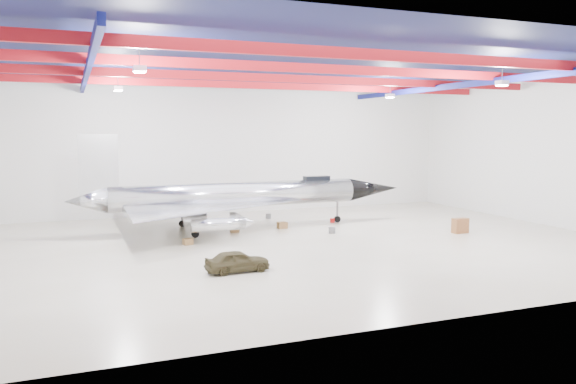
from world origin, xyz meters
name	(u,v)px	position (x,y,z in m)	size (l,w,h in m)	color
floor	(298,244)	(0.00, 0.00, 0.00)	(40.00, 40.00, 0.00)	#BAAE94
wall_back	(233,149)	(0.00, 15.00, 5.50)	(40.00, 40.00, 0.00)	silver
wall_right	(549,151)	(20.00, 0.00, 5.50)	(30.00, 30.00, 0.00)	silver
ceiling	(299,64)	(0.00, 0.00, 11.00)	(40.00, 40.00, 0.00)	#0A0F38
ceiling_structure	(299,75)	(0.00, 0.00, 10.32)	(39.50, 29.50, 1.08)	maroon
jet_aircraft	(237,198)	(-2.06, 6.66, 2.22)	(24.84, 14.30, 6.78)	silver
jeep	(237,261)	(-5.44, -5.32, 0.55)	(1.29, 3.21, 1.09)	#3D351E
desk	(460,226)	(11.84, -0.45, 0.51)	(1.12, 0.56, 1.02)	brown
crate_ply	(188,242)	(-6.44, 2.30, 0.19)	(0.55, 0.44, 0.39)	olive
toolbox_red	(236,225)	(-1.86, 7.71, 0.14)	(0.39, 0.31, 0.27)	#A71210
engine_drum	(332,230)	(3.56, 2.63, 0.21)	(0.47, 0.47, 0.43)	#59595B
parts_bin	(282,225)	(1.05, 5.69, 0.23)	(0.66, 0.53, 0.46)	olive
tool_chest	(332,220)	(5.58, 6.79, 0.16)	(0.36, 0.36, 0.33)	#A71210
oil_barrel	(235,229)	(-2.57, 5.44, 0.21)	(0.59, 0.47, 0.41)	olive
spares_box	(268,216)	(1.64, 10.45, 0.20)	(0.43, 0.43, 0.39)	#59595B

